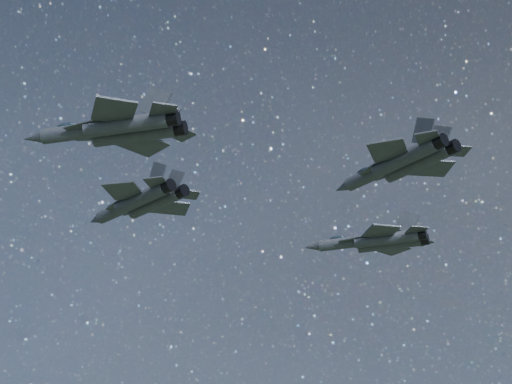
% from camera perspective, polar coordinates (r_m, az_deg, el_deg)
% --- Properties ---
extents(jet_lead, '(17.50, 11.85, 4.40)m').
position_cam_1_polar(jet_lead, '(91.38, -8.36, -0.69)').
color(jet_lead, '#2E333A').
extents(jet_left, '(16.93, 11.74, 4.25)m').
position_cam_1_polar(jet_left, '(101.18, 8.82, -3.51)').
color(jet_left, '#2E333A').
extents(jet_right, '(17.23, 11.75, 4.33)m').
position_cam_1_polar(jet_right, '(74.76, -10.05, 4.55)').
color(jet_right, '#2E333A').
extents(jet_slot, '(15.43, 10.17, 3.95)m').
position_cam_1_polar(jet_slot, '(76.30, 10.53, 2.12)').
color(jet_slot, '#2E333A').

